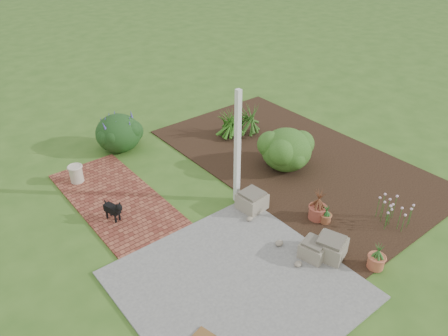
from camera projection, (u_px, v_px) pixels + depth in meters
ground at (229, 208)px, 9.06m from camera, size 80.00×80.00×0.00m
concrete_patio at (237, 285)px, 7.22m from camera, size 3.50×3.50×0.04m
brick_path at (115, 198)px, 9.31m from camera, size 1.60×3.50×0.04m
garden_bed at (294, 159)px, 10.71m from camera, size 4.00×7.00×0.03m
veranda_post at (237, 149)px, 8.63m from camera, size 0.10×0.10×2.50m
stone_trough_near at (330, 248)px, 7.71m from camera, size 0.64×0.64×0.33m
stone_trough_mid at (314, 250)px, 7.70m from camera, size 0.53×0.53×0.29m
stone_trough_far at (252, 201)px, 8.90m from camera, size 0.54×0.54×0.33m
black_dog at (114, 209)px, 8.53m from camera, size 0.25×0.50×0.44m
cream_ceramic_urn at (76, 174)px, 9.73m from camera, size 0.34×0.34×0.39m
evergreen_shrub at (286, 149)px, 10.12m from camera, size 1.46×1.46×1.00m
agapanthus_clump_back at (247, 117)px, 11.58m from camera, size 1.13×1.13×1.00m
agapanthus_clump_front at (229, 121)px, 11.51m from camera, size 1.03×1.03×0.87m
pink_flower_patch at (390, 207)px, 8.52m from camera, size 1.19×1.19×0.61m
terracotta_pot_bronze at (317, 212)px, 8.65m from camera, size 0.45×0.45×0.28m
terracotta_pot_small_left at (325, 218)px, 8.57m from camera, size 0.24×0.24×0.18m
terracotta_pot_small_right at (376, 262)px, 7.50m from camera, size 0.36×0.36×0.24m
purple_flowering_bush at (118, 132)px, 10.94m from camera, size 1.50×1.50×0.96m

